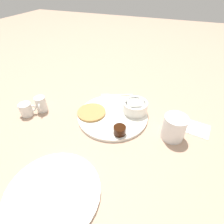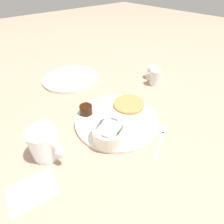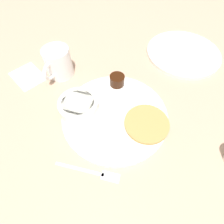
{
  "view_description": "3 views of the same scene",
  "coord_description": "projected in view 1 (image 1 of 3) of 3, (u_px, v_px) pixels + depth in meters",
  "views": [
    {
      "loc": [
        -0.2,
        0.51,
        0.47
      ],
      "look_at": [
        -0.0,
        0.01,
        0.03
      ],
      "focal_mm": 28.0,
      "sensor_mm": 36.0,
      "label": 1
    },
    {
      "loc": [
        -0.31,
        -0.33,
        0.41
      ],
      "look_at": [
        -0.01,
        0.01,
        0.04
      ],
      "focal_mm": 28.0,
      "sensor_mm": 36.0,
      "label": 2
    },
    {
      "loc": [
        0.15,
        -0.21,
        0.41
      ],
      "look_at": [
        -0.01,
        -0.01,
        0.02
      ],
      "focal_mm": 28.0,
      "sensor_mm": 36.0,
      "label": 3
    }
  ],
  "objects": [
    {
      "name": "creamer_pitcher_near",
      "position": [
        41.0,
        104.0,
        0.74
      ],
      "size": [
        0.05,
        0.06,
        0.07
      ],
      "color": "white",
      "rests_on": "ground_plane"
    },
    {
      "name": "napkin",
      "position": [
        194.0,
        128.0,
        0.67
      ],
      "size": [
        0.12,
        0.1,
        0.0
      ],
      "color": "white",
      "rests_on": "ground_plane"
    },
    {
      "name": "ground_plane",
      "position": [
        113.0,
        117.0,
        0.73
      ],
      "size": [
        4.0,
        4.0,
        0.0
      ],
      "primitive_type": "plane",
      "color": "tan"
    },
    {
      "name": "plate",
      "position": [
        113.0,
        115.0,
        0.72
      ],
      "size": [
        0.29,
        0.29,
        0.01
      ],
      "color": "white",
      "rests_on": "ground_plane"
    },
    {
      "name": "far_plate",
      "position": [
        53.0,
        193.0,
        0.47
      ],
      "size": [
        0.26,
        0.26,
        0.01
      ],
      "color": "white",
      "rests_on": "ground_plane"
    },
    {
      "name": "pancake_stack",
      "position": [
        92.0,
        112.0,
        0.72
      ],
      "size": [
        0.12,
        0.12,
        0.01
      ],
      "color": "#B78447",
      "rests_on": "plate"
    },
    {
      "name": "fork",
      "position": [
        113.0,
        95.0,
        0.85
      ],
      "size": [
        0.14,
        0.07,
        0.0
      ],
      "color": "silver",
      "rests_on": "ground_plane"
    },
    {
      "name": "syrup_cup",
      "position": [
        120.0,
        130.0,
        0.62
      ],
      "size": [
        0.04,
        0.04,
        0.03
      ],
      "color": "black",
      "rests_on": "plate"
    },
    {
      "name": "bowl",
      "position": [
        135.0,
        106.0,
        0.72
      ],
      "size": [
        0.1,
        0.1,
        0.05
      ],
      "color": "white",
      "rests_on": "plate"
    },
    {
      "name": "butter_ramekin",
      "position": [
        140.0,
        110.0,
        0.71
      ],
      "size": [
        0.04,
        0.04,
        0.04
      ],
      "color": "white",
      "rests_on": "plate"
    },
    {
      "name": "coffee_mug",
      "position": [
        174.0,
        127.0,
        0.61
      ],
      "size": [
        0.08,
        0.11,
        0.09
      ],
      "color": "white",
      "rests_on": "ground_plane"
    },
    {
      "name": "creamer_pitcher_far",
      "position": [
        26.0,
        109.0,
        0.72
      ],
      "size": [
        0.06,
        0.05,
        0.06
      ],
      "color": "white",
      "rests_on": "ground_plane"
    }
  ]
}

